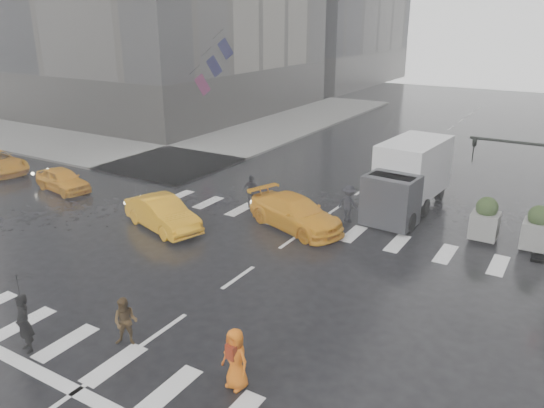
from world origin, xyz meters
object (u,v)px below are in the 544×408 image
Objects in this scene: taxi_front at (63,180)px; pedestrian_orange at (235,359)px; box_truck at (408,176)px; taxi_mid at (163,214)px; pedestrian_brown at (126,322)px.

pedestrian_orange is at bearing -106.82° from taxi_front.
taxi_mid is at bearing -132.74° from box_truck.
pedestrian_brown is at bearing -168.57° from pedestrian_orange.
box_truck is (8.56, 7.89, 1.07)m from taxi_mid.
pedestrian_orange reaches higher than taxi_mid.
pedestrian_brown is at bearing -113.08° from taxi_front.
taxi_front is (-17.31, 8.44, -0.21)m from pedestrian_orange.
box_truck is at bearing -59.47° from taxi_front.
taxi_mid is (-8.95, 7.16, -0.13)m from pedestrian_orange.
taxi_mid is 11.69m from box_truck.
box_truck reaches higher than pedestrian_brown.
pedestrian_orange reaches higher than taxi_front.
pedestrian_orange is 0.39× the size of taxi_mid.
pedestrian_brown reaches higher than taxi_front.
box_truck reaches higher than pedestrian_orange.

